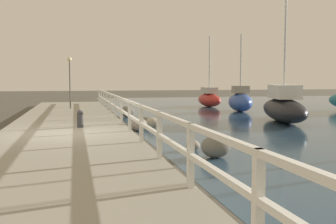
% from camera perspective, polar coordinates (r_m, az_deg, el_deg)
% --- Properties ---
extents(ground_plane, '(120.00, 120.00, 0.00)m').
position_cam_1_polar(ground_plane, '(12.88, -14.60, -4.22)').
color(ground_plane, '#4C473D').
extents(dock_walkway, '(4.27, 36.00, 0.28)m').
position_cam_1_polar(dock_walkway, '(12.86, -14.62, -3.60)').
color(dock_walkway, gray).
rests_on(dock_walkway, ground).
extents(railing, '(0.10, 32.50, 1.01)m').
position_cam_1_polar(railing, '(12.88, -5.60, 0.22)').
color(railing, white).
rests_on(railing, dock_walkway).
extents(boulder_near_dock, '(0.68, 0.61, 0.51)m').
position_cam_1_polar(boulder_near_dock, '(15.06, -4.36, -1.83)').
color(boulder_near_dock, gray).
rests_on(boulder_near_dock, ground).
extents(boulder_upstream, '(0.52, 0.47, 0.39)m').
position_cam_1_polar(boulder_upstream, '(16.76, -3.09, -1.36)').
color(boulder_upstream, '#666056').
rests_on(boulder_upstream, ground).
extents(boulder_downstream, '(0.39, 0.35, 0.29)m').
position_cam_1_polar(boulder_downstream, '(10.93, 3.64, -4.87)').
color(boulder_downstream, gray).
rests_on(boulder_downstream, ground).
extents(boulder_mid_strip, '(0.75, 0.67, 0.56)m').
position_cam_1_polar(boulder_mid_strip, '(10.00, 6.93, -5.01)').
color(boulder_mid_strip, '#666056').
rests_on(boulder_mid_strip, ground).
extents(boulder_water_edge, '(0.76, 0.68, 0.57)m').
position_cam_1_polar(boulder_water_edge, '(20.95, -5.94, 0.07)').
color(boulder_water_edge, '#666056').
rests_on(boulder_water_edge, ground).
extents(boulder_far_strip, '(0.58, 0.52, 0.43)m').
position_cam_1_polar(boulder_far_strip, '(15.92, -2.30, -1.61)').
color(boulder_far_strip, gray).
rests_on(boulder_far_strip, ground).
extents(mooring_bollard, '(0.22, 0.22, 0.62)m').
position_cam_1_polar(mooring_bollard, '(14.18, -12.63, -0.96)').
color(mooring_bollard, '#333338').
rests_on(mooring_bollard, dock_walkway).
extents(dock_lamp, '(0.26, 0.26, 3.01)m').
position_cam_1_polar(dock_lamp, '(23.85, -14.08, 5.83)').
color(dock_lamp, '#514C47').
rests_on(dock_lamp, dock_walkway).
extents(sailboat_blue, '(2.06, 3.68, 4.75)m').
position_cam_1_polar(sailboat_blue, '(24.77, 10.44, 1.57)').
color(sailboat_blue, '#2D4C9E').
rests_on(sailboat_blue, water_surface).
extents(sailboat_black, '(2.89, 5.85, 6.77)m').
position_cam_1_polar(sailboat_black, '(19.08, 16.43, 0.69)').
color(sailboat_black, black).
rests_on(sailboat_black, water_surface).
extents(sailboat_red, '(1.24, 3.59, 5.12)m').
position_cam_1_polar(sailboat_red, '(28.93, 5.99, 1.95)').
color(sailboat_red, red).
rests_on(sailboat_red, water_surface).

